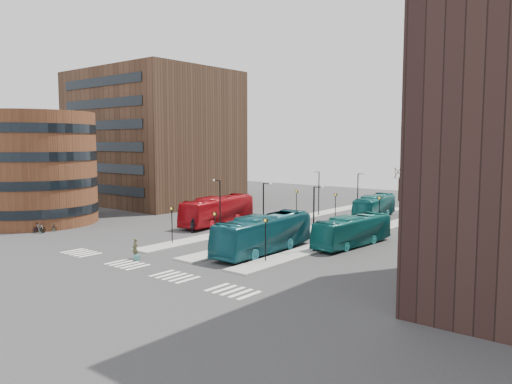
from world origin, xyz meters
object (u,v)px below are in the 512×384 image
Objects in this scene: red_bus at (218,210)px; bicycle_far at (51,227)px; teal_bus_b at (375,207)px; teal_bus_d at (459,204)px; commuter_b at (229,237)px; teal_bus_c at (353,231)px; bicycle_near at (37,229)px; suitcase at (137,258)px; commuter_a at (193,226)px; commuter_c at (227,238)px; bicycle_mid at (39,228)px; teal_bus_a at (264,234)px; traveller at (135,248)px.

bicycle_far is (-11.62, -15.76, -1.33)m from red_bus.
red_bus reaches higher than teal_bus_b.
teal_bus_d reaches higher than teal_bus_b.
teal_bus_b is at bearing -49.78° from bicycle_far.
teal_bus_c is at bearing -45.04° from commuter_b.
commuter_b is (9.65, -8.57, -0.99)m from red_bus.
bicycle_near is at bearing -147.77° from teal_bus_c.
suitcase is at bearing -118.93° from teal_bus_c.
commuter_a reaches higher than bicycle_near.
commuter_b is at bearing -140.51° from commuter_c.
bicycle_far is at bearing 159.33° from suitcase.
teal_bus_c is 35.05m from bicycle_mid.
teal_bus_a is at bearing -87.08° from commuter_b.
bicycle_near is (-21.67, -8.30, -0.40)m from commuter_c.
teal_bus_d is at bearing 90.78° from teal_bus_c.
red_bus is 7.54× the size of bicycle_near.
traveller is (-13.82, -45.16, -0.76)m from teal_bus_d.
red_bus reaches higher than bicycle_far.
bicycle_mid is (-31.02, -16.29, -0.95)m from teal_bus_c.
bicycle_near is 1.03× the size of bicycle_far.
teal_bus_b is 41.10m from bicycle_far.
teal_bus_d reaches higher than commuter_a.
bicycle_far is (-31.02, -14.83, -1.08)m from teal_bus_c.
red_bus is 7.72× the size of commuter_a.
teal_bus_d is 7.34× the size of commuter_a.
bicycle_far is at bearing -17.71° from bicycle_mid.
suitcase is 0.05× the size of teal_bus_c.
bicycle_far is (-21.67, -6.60, -0.42)m from commuter_c.
teal_bus_c is at bearing -12.13° from red_bus.
traveller is at bearing 139.33° from suitcase.
teal_bus_b reaches higher than bicycle_near.
traveller is 13.12m from commuter_a.
suitcase is 0.30× the size of bicycle_near.
teal_bus_b is at bearing -137.46° from teal_bus_d.
teal_bus_a is 27.35m from bicycle_mid.
teal_bus_b is at bearing 113.77° from teal_bus_c.
commuter_a is (-11.03, -23.30, -0.76)m from teal_bus_b.
red_bus is 6.83× the size of bicycle_mid.
traveller reaches higher than commuter_c.
red_bus is 13.63m from commuter_c.
teal_bus_a is (14.40, -8.90, 0.00)m from red_bus.
teal_bus_a is (6.47, 9.62, 1.51)m from suitcase.
suitcase is 0.33× the size of commuter_b.
suitcase is 0.31× the size of commuter_a.
commuter_a is 8.09m from commuter_b.
teal_bus_b is 42.48m from bicycle_near.
red_bus is 7.78× the size of bicycle_far.
traveller reaches higher than commuter_b.
commuter_c is (2.82, 8.98, -0.07)m from traveller.
teal_bus_b is 6.17× the size of traveller.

